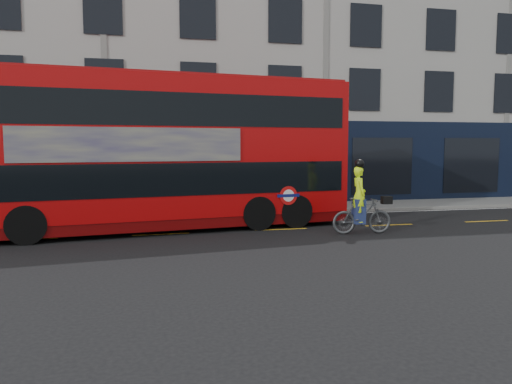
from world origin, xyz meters
name	(u,v)px	position (x,y,z in m)	size (l,w,h in m)	color
ground	(411,232)	(0.00, 0.00, 0.00)	(120.00, 120.00, 0.00)	black
pavement	(336,207)	(0.00, 6.50, 0.06)	(60.00, 3.00, 0.12)	slate
kerb	(349,211)	(0.00, 5.00, 0.07)	(60.00, 0.12, 0.13)	gray
building_terrace	(294,62)	(0.00, 12.94, 7.49)	(50.00, 10.07, 15.00)	#A09D97
road_edge_line	(352,213)	(0.00, 4.70, 0.00)	(58.00, 0.10, 0.01)	silver
lane_dashes	(389,225)	(0.00, 1.50, 0.00)	(58.00, 0.12, 0.01)	gold
bus	(163,152)	(-7.85, 2.47, 2.61)	(12.88, 4.41, 5.10)	#AC0608
cyclist	(361,209)	(-1.73, 0.11, 0.80)	(1.98, 0.69, 2.40)	#474A4C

